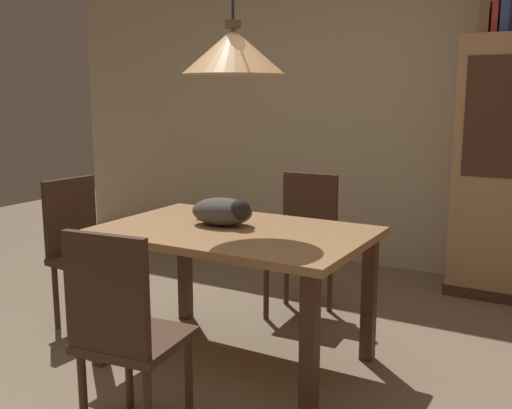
{
  "coord_description": "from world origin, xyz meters",
  "views": [
    {
      "loc": [
        1.58,
        -2.19,
        1.46
      ],
      "look_at": [
        -0.01,
        0.61,
        0.85
      ],
      "focal_mm": 41.76,
      "sensor_mm": 36.0,
      "label": 1
    }
  ],
  "objects_px": {
    "dining_table": "(235,247)",
    "chair_left_side": "(83,246)",
    "chair_near_front": "(124,328)",
    "book_brown_thick": "(487,19)",
    "book_red_tall": "(497,14)",
    "book_blue_wide": "(507,16)",
    "cat_sleeping": "(224,211)",
    "pendant_lamp": "(233,51)",
    "chair_far_back": "(304,238)"
  },
  "relations": [
    {
      "from": "dining_table",
      "to": "book_blue_wide",
      "type": "relative_size",
      "value": 5.83
    },
    {
      "from": "chair_left_side",
      "to": "chair_near_front",
      "type": "distance_m",
      "value": 1.44
    },
    {
      "from": "chair_far_back",
      "to": "book_brown_thick",
      "type": "bearing_deg",
      "value": 49.23
    },
    {
      "from": "chair_left_side",
      "to": "book_blue_wide",
      "type": "bearing_deg",
      "value": 41.59
    },
    {
      "from": "cat_sleeping",
      "to": "chair_near_front",
      "type": "bearing_deg",
      "value": -83.6
    },
    {
      "from": "chair_left_side",
      "to": "chair_near_front",
      "type": "xyz_separation_m",
      "value": [
        1.14,
        -0.88,
        0.0
      ]
    },
    {
      "from": "book_blue_wide",
      "to": "dining_table",
      "type": "bearing_deg",
      "value": -118.01
    },
    {
      "from": "chair_left_side",
      "to": "book_red_tall",
      "type": "xyz_separation_m",
      "value": [
        2.08,
        1.9,
        1.48
      ]
    },
    {
      "from": "cat_sleeping",
      "to": "book_blue_wide",
      "type": "relative_size",
      "value": 1.65
    },
    {
      "from": "dining_table",
      "to": "chair_left_side",
      "type": "relative_size",
      "value": 1.51
    },
    {
      "from": "chair_far_back",
      "to": "book_red_tall",
      "type": "bearing_deg",
      "value": 47.16
    },
    {
      "from": "chair_near_front",
      "to": "pendant_lamp",
      "type": "bearing_deg",
      "value": 90.54
    },
    {
      "from": "chair_near_front",
      "to": "book_red_tall",
      "type": "bearing_deg",
      "value": 71.28
    },
    {
      "from": "dining_table",
      "to": "chair_near_front",
      "type": "relative_size",
      "value": 1.51
    },
    {
      "from": "chair_left_side",
      "to": "chair_far_back",
      "type": "relative_size",
      "value": 1.0
    },
    {
      "from": "cat_sleeping",
      "to": "book_blue_wide",
      "type": "bearing_deg",
      "value": 59.19
    },
    {
      "from": "cat_sleeping",
      "to": "book_red_tall",
      "type": "xyz_separation_m",
      "value": [
        1.05,
        1.86,
        1.16
      ]
    },
    {
      "from": "chair_left_side",
      "to": "chair_far_back",
      "type": "bearing_deg",
      "value": 37.77
    },
    {
      "from": "dining_table",
      "to": "chair_left_side",
      "type": "height_order",
      "value": "chair_left_side"
    },
    {
      "from": "chair_left_side",
      "to": "book_blue_wide",
      "type": "xyz_separation_m",
      "value": [
        2.14,
        1.9,
        1.46
      ]
    },
    {
      "from": "dining_table",
      "to": "book_blue_wide",
      "type": "bearing_deg",
      "value": 61.99
    },
    {
      "from": "dining_table",
      "to": "book_blue_wide",
      "type": "height_order",
      "value": "book_blue_wide"
    },
    {
      "from": "cat_sleeping",
      "to": "book_red_tall",
      "type": "distance_m",
      "value": 2.43
    },
    {
      "from": "book_brown_thick",
      "to": "book_blue_wide",
      "type": "bearing_deg",
      "value": 0.0
    },
    {
      "from": "chair_left_side",
      "to": "cat_sleeping",
      "type": "xyz_separation_m",
      "value": [
        1.03,
        0.04,
        0.32
      ]
    },
    {
      "from": "pendant_lamp",
      "to": "book_red_tall",
      "type": "bearing_deg",
      "value": 63.48
    },
    {
      "from": "chair_near_front",
      "to": "book_brown_thick",
      "type": "xyz_separation_m",
      "value": [
        0.88,
        2.79,
        1.45
      ]
    },
    {
      "from": "chair_far_back",
      "to": "pendant_lamp",
      "type": "distance_m",
      "value": 1.45
    },
    {
      "from": "cat_sleeping",
      "to": "pendant_lamp",
      "type": "height_order",
      "value": "pendant_lamp"
    },
    {
      "from": "chair_far_back",
      "to": "cat_sleeping",
      "type": "relative_size",
      "value": 2.35
    },
    {
      "from": "pendant_lamp",
      "to": "book_red_tall",
      "type": "relative_size",
      "value": 4.64
    },
    {
      "from": "pendant_lamp",
      "to": "cat_sleeping",
      "type": "bearing_deg",
      "value": 154.34
    },
    {
      "from": "cat_sleeping",
      "to": "book_brown_thick",
      "type": "bearing_deg",
      "value": 62.23
    },
    {
      "from": "cat_sleeping",
      "to": "pendant_lamp",
      "type": "distance_m",
      "value": 0.84
    },
    {
      "from": "dining_table",
      "to": "book_brown_thick",
      "type": "bearing_deg",
      "value": 65.12
    },
    {
      "from": "chair_left_side",
      "to": "cat_sleeping",
      "type": "relative_size",
      "value": 2.35
    },
    {
      "from": "chair_far_back",
      "to": "book_brown_thick",
      "type": "relative_size",
      "value": 3.88
    },
    {
      "from": "chair_near_front",
      "to": "chair_left_side",
      "type": "bearing_deg",
      "value": 142.09
    },
    {
      "from": "cat_sleeping",
      "to": "book_blue_wide",
      "type": "xyz_separation_m",
      "value": [
        1.11,
        1.86,
        1.14
      ]
    },
    {
      "from": "chair_far_back",
      "to": "cat_sleeping",
      "type": "xyz_separation_m",
      "value": [
        -0.09,
        -0.83,
        0.32
      ]
    },
    {
      "from": "chair_far_back",
      "to": "chair_near_front",
      "type": "bearing_deg",
      "value": -89.61
    },
    {
      "from": "chair_left_side",
      "to": "book_red_tall",
      "type": "bearing_deg",
      "value": 42.44
    },
    {
      "from": "dining_table",
      "to": "book_blue_wide",
      "type": "xyz_separation_m",
      "value": [
        1.02,
        1.91,
        1.32
      ]
    },
    {
      "from": "chair_left_side",
      "to": "chair_far_back",
      "type": "distance_m",
      "value": 1.42
    },
    {
      "from": "chair_far_back",
      "to": "cat_sleeping",
      "type": "bearing_deg",
      "value": -96.3
    },
    {
      "from": "chair_left_side",
      "to": "book_brown_thick",
      "type": "height_order",
      "value": "book_brown_thick"
    },
    {
      "from": "pendant_lamp",
      "to": "book_blue_wide",
      "type": "relative_size",
      "value": 5.42
    },
    {
      "from": "chair_left_side",
      "to": "pendant_lamp",
      "type": "xyz_separation_m",
      "value": [
        1.13,
        -0.01,
        1.15
      ]
    },
    {
      "from": "book_brown_thick",
      "to": "book_blue_wide",
      "type": "relative_size",
      "value": 1.0
    },
    {
      "from": "chair_near_front",
      "to": "cat_sleeping",
      "type": "relative_size",
      "value": 2.35
    }
  ]
}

